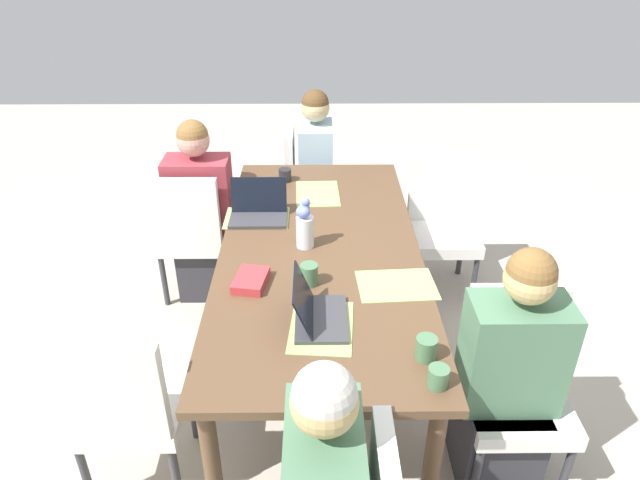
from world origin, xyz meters
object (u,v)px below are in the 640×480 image
(chair_far_left_mid, at_px, (191,230))
(laptop_far_left_mid, at_px, (259,211))
(flower_vase, at_px, (305,224))
(coffee_mug_centre_right, at_px, (426,348))
(person_far_left_mid, at_px, (202,220))
(chair_head_right_right_near, at_px, (306,179))
(chair_near_left_near, at_px, (514,377))
(person_near_left_near, at_px, (506,385))
(chair_far_right_mid, at_px, (127,404))
(chair_near_right_far, at_px, (442,220))
(laptop_head_left_left_far, at_px, (316,313))
(coffee_mug_near_left, at_px, (309,274))
(book_red_cover, at_px, (251,280))
(coffee_mug_centre_left, at_px, (285,175))
(dining_table, at_px, (320,260))
(coffee_mug_near_right, at_px, (438,377))
(person_head_right_right_near, at_px, (316,179))

(chair_far_left_mid, xyz_separation_m, laptop_far_left_mid, (-0.33, -0.47, 0.30))
(flower_vase, height_order, coffee_mug_centre_right, flower_vase)
(person_far_left_mid, bearing_deg, chair_head_right_right_near, -43.27)
(chair_near_left_near, relative_size, person_near_left_near, 0.75)
(chair_far_right_mid, xyz_separation_m, chair_near_right_far, (1.60, -1.62, 0.00))
(chair_far_left_mid, relative_size, laptop_head_left_left_far, 2.81)
(coffee_mug_centre_right, bearing_deg, chair_far_right_mid, 89.26)
(laptop_far_left_mid, bearing_deg, person_far_left_mid, 45.68)
(laptop_head_left_left_far, height_order, coffee_mug_centre_right, laptop_head_left_left_far)
(chair_near_right_far, xyz_separation_m, flower_vase, (-0.76, 0.89, 0.39))
(person_far_left_mid, xyz_separation_m, chair_near_right_far, (0.04, -1.56, -0.03))
(person_far_left_mid, xyz_separation_m, coffee_mug_centre_right, (-1.57, -1.16, 0.28))
(chair_head_right_right_near, distance_m, laptop_head_left_left_far, 2.06)
(coffee_mug_near_left, xyz_separation_m, book_red_cover, (-0.00, 0.27, -0.03))
(chair_head_right_right_near, relative_size, laptop_far_left_mid, 2.81)
(chair_far_left_mid, relative_size, flower_vase, 3.26)
(chair_near_right_far, relative_size, coffee_mug_centre_left, 11.04)
(dining_table, relative_size, chair_far_right_mid, 2.46)
(chair_far_right_mid, height_order, coffee_mug_near_right, chair_far_right_mid)
(chair_far_left_mid, distance_m, chair_near_right_far, 1.63)
(chair_far_right_mid, xyz_separation_m, laptop_far_left_mid, (1.15, -0.47, 0.30))
(laptop_head_left_left_far, height_order, coffee_mug_near_right, laptop_head_left_left_far)
(chair_far_left_mid, bearing_deg, book_red_cover, -153.58)
(person_far_left_mid, distance_m, coffee_mug_centre_left, 0.61)
(laptop_head_left_left_far, xyz_separation_m, coffee_mug_near_right, (-0.38, -0.45, -0.00))
(person_far_left_mid, distance_m, coffee_mug_near_left, 1.30)
(coffee_mug_centre_left, bearing_deg, chair_near_right_far, -93.22)
(flower_vase, xyz_separation_m, coffee_mug_near_left, (-0.34, -0.02, -0.08))
(person_far_left_mid, relative_size, coffee_mug_near_left, 11.67)
(coffee_mug_near_right, xyz_separation_m, book_red_cover, (0.66, 0.75, -0.02))
(laptop_head_left_left_far, distance_m, laptop_far_left_mid, 0.99)
(person_head_right_right_near, relative_size, laptop_head_left_left_far, 3.73)
(flower_vase, bearing_deg, dining_table, -107.81)
(person_near_left_near, distance_m, chair_head_right_right_near, 2.36)
(laptop_far_left_mid, bearing_deg, chair_far_left_mid, 55.23)
(laptop_head_left_left_far, height_order, coffee_mug_near_left, laptop_head_left_left_far)
(coffee_mug_centre_right, bearing_deg, coffee_mug_near_right, -172.85)
(chair_near_left_near, height_order, person_near_left_near, person_near_left_near)
(coffee_mug_near_left, bearing_deg, chair_head_right_right_near, 1.36)
(person_far_left_mid, relative_size, book_red_cover, 5.97)
(flower_vase, height_order, coffee_mug_near_right, flower_vase)
(dining_table, height_order, person_near_left_near, person_near_left_near)
(chair_far_left_mid, distance_m, coffee_mug_near_left, 1.28)
(chair_near_right_far, bearing_deg, chair_far_right_mid, 134.66)
(laptop_far_left_mid, relative_size, book_red_cover, 1.60)
(dining_table, height_order, laptop_head_left_left_far, laptop_head_left_left_far)
(coffee_mug_near_right, bearing_deg, coffee_mug_near_left, 35.64)
(flower_vase, bearing_deg, person_far_left_mid, 43.42)
(coffee_mug_centre_left, bearing_deg, chair_far_left_mid, 106.48)
(person_far_left_mid, xyz_separation_m, book_red_cover, (-1.06, -0.43, 0.25))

